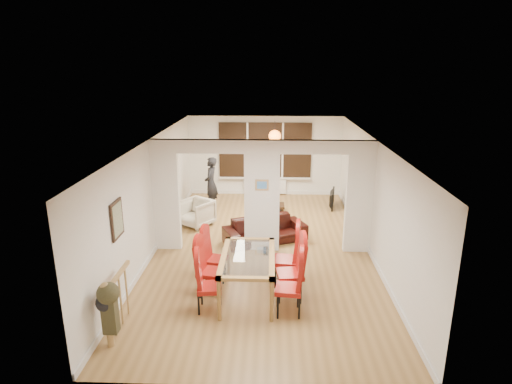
# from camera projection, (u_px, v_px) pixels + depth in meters

# --- Properties ---
(floor) EXTENTS (5.00, 9.00, 0.01)m
(floor) POSITION_uv_depth(u_px,v_px,m) (262.00, 249.00, 10.10)
(floor) COLOR olive
(floor) RESTS_ON ground
(room_walls) EXTENTS (5.00, 9.00, 2.60)m
(room_walls) POSITION_uv_depth(u_px,v_px,m) (262.00, 196.00, 9.72)
(room_walls) COLOR silver
(room_walls) RESTS_ON floor
(divider_wall) EXTENTS (5.00, 0.18, 2.60)m
(divider_wall) POSITION_uv_depth(u_px,v_px,m) (262.00, 196.00, 9.72)
(divider_wall) COLOR white
(divider_wall) RESTS_ON floor
(bay_window_blinds) EXTENTS (3.00, 0.08, 1.80)m
(bay_window_blinds) POSITION_uv_depth(u_px,v_px,m) (265.00, 150.00, 13.92)
(bay_window_blinds) COLOR black
(bay_window_blinds) RESTS_ON room_walls
(radiator) EXTENTS (1.40, 0.08, 0.50)m
(radiator) POSITION_uv_depth(u_px,v_px,m) (265.00, 186.00, 14.22)
(radiator) COLOR white
(radiator) RESTS_ON floor
(pendant_light) EXTENTS (0.36, 0.36, 0.36)m
(pendant_light) POSITION_uv_depth(u_px,v_px,m) (275.00, 136.00, 12.63)
(pendant_light) COLOR orange
(pendant_light) RESTS_ON room_walls
(stair_newel) EXTENTS (0.40, 1.20, 1.10)m
(stair_newel) POSITION_uv_depth(u_px,v_px,m) (119.00, 297.00, 6.95)
(stair_newel) COLOR #A37F4A
(stair_newel) RESTS_ON floor
(wall_poster) EXTENTS (0.04, 0.52, 0.67)m
(wall_poster) POSITION_uv_depth(u_px,v_px,m) (117.00, 219.00, 7.43)
(wall_poster) COLOR gray
(wall_poster) RESTS_ON room_walls
(pillar_photo) EXTENTS (0.30, 0.03, 0.25)m
(pillar_photo) POSITION_uv_depth(u_px,v_px,m) (262.00, 185.00, 9.54)
(pillar_photo) COLOR #4C8CD8
(pillar_photo) RESTS_ON divider_wall
(dining_table) EXTENTS (0.98, 1.75, 0.82)m
(dining_table) POSITION_uv_depth(u_px,v_px,m) (248.00, 276.00, 7.95)
(dining_table) COLOR olive
(dining_table) RESTS_ON floor
(dining_chair_la) EXTENTS (0.47, 0.47, 1.04)m
(dining_chair_la) POSITION_uv_depth(u_px,v_px,m) (209.00, 283.00, 7.45)
(dining_chair_la) COLOR maroon
(dining_chair_la) RESTS_ON floor
(dining_chair_lb) EXTENTS (0.50, 0.50, 1.06)m
(dining_chair_lb) POSITION_uv_depth(u_px,v_px,m) (210.00, 268.00, 7.98)
(dining_chair_lb) COLOR maroon
(dining_chair_lb) RESTS_ON floor
(dining_chair_lc) EXTENTS (0.50, 0.50, 1.04)m
(dining_chair_lc) POSITION_uv_depth(u_px,v_px,m) (215.00, 256.00, 8.51)
(dining_chair_lc) COLOR maroon
(dining_chair_lc) RESTS_ON floor
(dining_chair_ra) EXTENTS (0.49, 0.49, 1.11)m
(dining_chair_ra) POSITION_uv_depth(u_px,v_px,m) (289.00, 284.00, 7.35)
(dining_chair_ra) COLOR maroon
(dining_chair_ra) RESTS_ON floor
(dining_chair_rb) EXTENTS (0.52, 0.52, 1.17)m
(dining_chair_rb) POSITION_uv_depth(u_px,v_px,m) (290.00, 270.00, 7.81)
(dining_chair_rb) COLOR maroon
(dining_chair_rb) RESTS_ON floor
(dining_chair_rc) EXTENTS (0.53, 0.53, 1.19)m
(dining_chair_rc) POSITION_uv_depth(u_px,v_px,m) (286.00, 256.00, 8.35)
(dining_chair_rc) COLOR maroon
(dining_chair_rc) RESTS_ON floor
(sofa) EXTENTS (2.14, 1.52, 0.58)m
(sofa) POSITION_uv_depth(u_px,v_px,m) (265.00, 230.00, 10.46)
(sofa) COLOR black
(sofa) RESTS_ON floor
(armchair) EXTENTS (1.08, 1.09, 0.72)m
(armchair) POSITION_uv_depth(u_px,v_px,m) (196.00, 213.00, 11.48)
(armchair) COLOR #BBB29E
(armchair) RESTS_ON floor
(person) EXTENTS (0.61, 0.43, 1.57)m
(person) POSITION_uv_depth(u_px,v_px,m) (211.00, 183.00, 12.74)
(person) COLOR black
(person) RESTS_ON floor
(television) EXTENTS (0.92, 0.27, 0.53)m
(television) POSITION_uv_depth(u_px,v_px,m) (330.00, 198.00, 13.02)
(television) COLOR black
(television) RESTS_ON floor
(coffee_table) EXTENTS (0.99, 0.50, 0.23)m
(coffee_table) POSITION_uv_depth(u_px,v_px,m) (267.00, 208.00, 12.62)
(coffee_table) COLOR black
(coffee_table) RESTS_ON floor
(bottle) EXTENTS (0.07, 0.07, 0.28)m
(bottle) POSITION_uv_depth(u_px,v_px,m) (268.00, 200.00, 12.54)
(bottle) COLOR #143F19
(bottle) RESTS_ON coffee_table
(bowl) EXTENTS (0.20, 0.20, 0.05)m
(bowl) POSITION_uv_depth(u_px,v_px,m) (272.00, 204.00, 12.54)
(bowl) COLOR black
(bowl) RESTS_ON coffee_table
(shoes) EXTENTS (0.25, 0.27, 0.10)m
(shoes) POSITION_uv_depth(u_px,v_px,m) (269.00, 251.00, 9.85)
(shoes) COLOR black
(shoes) RESTS_ON floor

